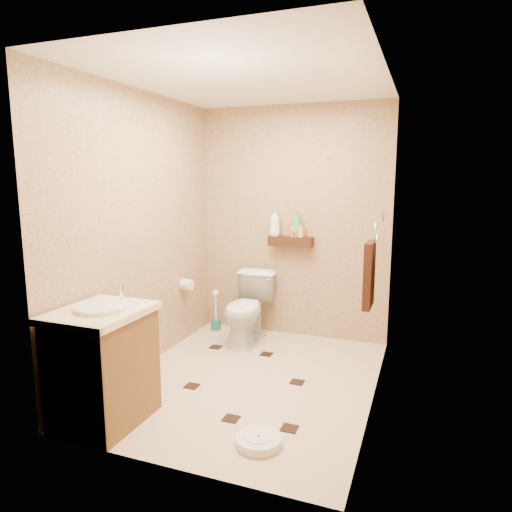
% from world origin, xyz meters
% --- Properties ---
extents(ground, '(2.50, 2.50, 0.00)m').
position_xyz_m(ground, '(0.00, 0.00, 0.00)').
color(ground, beige).
rests_on(ground, ground).
extents(wall_back, '(2.00, 0.04, 2.40)m').
position_xyz_m(wall_back, '(0.00, 1.25, 1.20)').
color(wall_back, tan).
rests_on(wall_back, ground).
extents(wall_front, '(2.00, 0.04, 2.40)m').
position_xyz_m(wall_front, '(0.00, -1.25, 1.20)').
color(wall_front, tan).
rests_on(wall_front, ground).
extents(wall_left, '(0.04, 2.50, 2.40)m').
position_xyz_m(wall_left, '(-1.00, 0.00, 1.20)').
color(wall_left, tan).
rests_on(wall_left, ground).
extents(wall_right, '(0.04, 2.50, 2.40)m').
position_xyz_m(wall_right, '(1.00, 0.00, 1.20)').
color(wall_right, tan).
rests_on(wall_right, ground).
extents(ceiling, '(2.00, 2.50, 0.02)m').
position_xyz_m(ceiling, '(0.00, 0.00, 2.40)').
color(ceiling, white).
rests_on(ceiling, wall_back).
extents(wall_shelf, '(0.46, 0.14, 0.10)m').
position_xyz_m(wall_shelf, '(0.00, 1.17, 1.02)').
color(wall_shelf, '#341B0E').
rests_on(wall_shelf, wall_back).
extents(floor_accents, '(1.22, 1.32, 0.01)m').
position_xyz_m(floor_accents, '(-0.01, -0.04, 0.00)').
color(floor_accents, black).
rests_on(floor_accents, ground).
extents(toilet, '(0.40, 0.70, 0.71)m').
position_xyz_m(toilet, '(-0.35, 0.83, 0.35)').
color(toilet, white).
rests_on(toilet, ground).
extents(vanity, '(0.54, 0.66, 0.93)m').
position_xyz_m(vanity, '(-0.70, -0.95, 0.41)').
color(vanity, brown).
rests_on(vanity, ground).
extents(bathroom_scale, '(0.39, 0.39, 0.06)m').
position_xyz_m(bathroom_scale, '(0.39, -0.85, 0.03)').
color(bathroom_scale, white).
rests_on(bathroom_scale, ground).
extents(toilet_brush, '(0.10, 0.10, 0.46)m').
position_xyz_m(toilet_brush, '(-0.82, 1.07, 0.16)').
color(toilet_brush, '#18635E').
rests_on(toilet_brush, ground).
extents(towel_ring, '(0.12, 0.30, 0.76)m').
position_xyz_m(towel_ring, '(0.91, 0.25, 0.95)').
color(towel_ring, silver).
rests_on(towel_ring, wall_right).
extents(toilet_paper, '(0.12, 0.11, 0.12)m').
position_xyz_m(toilet_paper, '(-0.94, 0.65, 0.60)').
color(toilet_paper, white).
rests_on(toilet_paper, wall_left).
extents(bottle_a, '(0.13, 0.13, 0.28)m').
position_xyz_m(bottle_a, '(-0.17, 1.17, 1.21)').
color(bottle_a, white).
rests_on(bottle_a, wall_shelf).
extents(bottle_b, '(0.09, 0.09, 0.16)m').
position_xyz_m(bottle_b, '(0.04, 1.17, 1.15)').
color(bottle_b, '#C8D62D').
rests_on(bottle_b, wall_shelf).
extents(bottle_c, '(0.14, 0.14, 0.14)m').
position_xyz_m(bottle_c, '(0.05, 1.17, 1.14)').
color(bottle_c, red).
rests_on(bottle_c, wall_shelf).
extents(bottle_d, '(0.11, 0.11, 0.26)m').
position_xyz_m(bottle_d, '(0.06, 1.17, 1.20)').
color(bottle_d, '#3AAF5D').
rests_on(bottle_d, wall_shelf).
extents(bottle_e, '(0.08, 0.08, 0.16)m').
position_xyz_m(bottle_e, '(0.10, 1.17, 1.15)').
color(bottle_e, '#FC8B54').
rests_on(bottle_e, wall_shelf).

